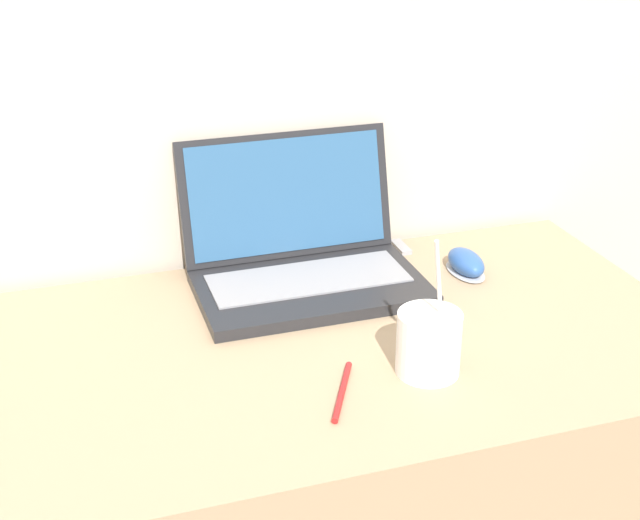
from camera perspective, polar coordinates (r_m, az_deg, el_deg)
laptop at (r=1.52m, az=-1.16°, el=0.42°), size 0.38×0.29×0.23m
drink_cup at (r=1.27m, az=6.98°, el=-5.21°), size 0.09×0.09×0.22m
computer_mouse at (r=1.58m, az=9.32°, el=-0.22°), size 0.06×0.10×0.04m
usb_stick at (r=1.67m, az=5.20°, el=0.84°), size 0.02×0.06×0.01m
pen at (r=1.23m, az=1.43°, el=-8.40°), size 0.07×0.13×0.01m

